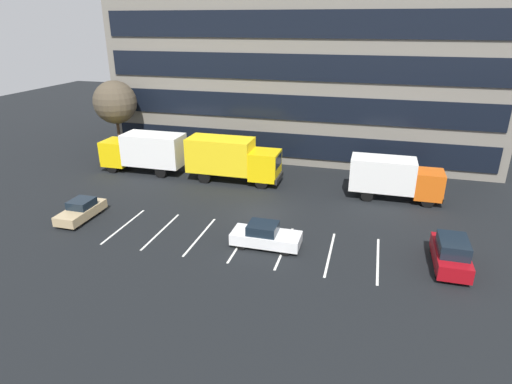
{
  "coord_description": "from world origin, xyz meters",
  "views": [
    {
      "loc": [
        7.32,
        -27.38,
        13.05
      ],
      "look_at": [
        -0.43,
        0.59,
        1.4
      ],
      "focal_mm": 30.03,
      "sensor_mm": 36.0,
      "label": 1
    }
  ],
  "objects_px": {
    "box_truck_yellow_all": "(232,158)",
    "suv_maroon": "(451,253)",
    "sedan_white": "(265,236)",
    "box_truck_orange": "(394,177)",
    "sedan_tan": "(81,210)",
    "bare_tree": "(115,102)",
    "box_truck_yellow": "(144,151)"
  },
  "relations": [
    {
      "from": "suv_maroon",
      "to": "sedan_white",
      "type": "xyz_separation_m",
      "value": [
        -10.66,
        -0.39,
        -0.19
      ]
    },
    {
      "from": "box_truck_orange",
      "to": "box_truck_yellow",
      "type": "relative_size",
      "value": 0.9
    },
    {
      "from": "box_truck_yellow",
      "to": "suv_maroon",
      "type": "xyz_separation_m",
      "value": [
        24.82,
        -10.36,
        -1.13
      ]
    },
    {
      "from": "box_truck_orange",
      "to": "sedan_white",
      "type": "xyz_separation_m",
      "value": [
        -7.69,
        -10.03,
        -1.12
      ]
    },
    {
      "from": "box_truck_orange",
      "to": "sedan_tan",
      "type": "relative_size",
      "value": 1.81
    },
    {
      "from": "sedan_tan",
      "to": "bare_tree",
      "type": "distance_m",
      "value": 15.21
    },
    {
      "from": "box_truck_yellow_all",
      "to": "suv_maroon",
      "type": "xyz_separation_m",
      "value": [
        16.34,
        -10.18,
        -1.21
      ]
    },
    {
      "from": "sedan_white",
      "to": "box_truck_orange",
      "type": "bearing_deg",
      "value": 52.52
    },
    {
      "from": "box_truck_orange",
      "to": "sedan_tan",
      "type": "height_order",
      "value": "box_truck_orange"
    },
    {
      "from": "box_truck_orange",
      "to": "box_truck_yellow",
      "type": "distance_m",
      "value": 21.86
    },
    {
      "from": "box_truck_yellow_all",
      "to": "box_truck_orange",
      "type": "height_order",
      "value": "box_truck_yellow_all"
    },
    {
      "from": "sedan_tan",
      "to": "bare_tree",
      "type": "height_order",
      "value": "bare_tree"
    },
    {
      "from": "suv_maroon",
      "to": "sedan_white",
      "type": "height_order",
      "value": "suv_maroon"
    },
    {
      "from": "sedan_tan",
      "to": "box_truck_yellow",
      "type": "bearing_deg",
      "value": 93.73
    },
    {
      "from": "box_truck_yellow_all",
      "to": "box_truck_orange",
      "type": "relative_size",
      "value": 1.15
    },
    {
      "from": "sedan_white",
      "to": "bare_tree",
      "type": "distance_m",
      "value": 23.7
    },
    {
      "from": "suv_maroon",
      "to": "sedan_tan",
      "type": "height_order",
      "value": "suv_maroon"
    },
    {
      "from": "box_truck_yellow_all",
      "to": "sedan_tan",
      "type": "height_order",
      "value": "box_truck_yellow_all"
    },
    {
      "from": "box_truck_yellow_all",
      "to": "box_truck_orange",
      "type": "xyz_separation_m",
      "value": [
        13.37,
        -0.54,
        -0.27
      ]
    },
    {
      "from": "box_truck_orange",
      "to": "sedan_tan",
      "type": "xyz_separation_m",
      "value": [
        -21.17,
        -9.64,
        -1.18
      ]
    },
    {
      "from": "sedan_tan",
      "to": "suv_maroon",
      "type": "bearing_deg",
      "value": -0.01
    },
    {
      "from": "box_truck_yellow_all",
      "to": "bare_tree",
      "type": "height_order",
      "value": "bare_tree"
    },
    {
      "from": "box_truck_yellow",
      "to": "sedan_tan",
      "type": "distance_m",
      "value": 10.47
    },
    {
      "from": "box_truck_yellow_all",
      "to": "suv_maroon",
      "type": "height_order",
      "value": "box_truck_yellow_all"
    },
    {
      "from": "box_truck_yellow_all",
      "to": "bare_tree",
      "type": "xyz_separation_m",
      "value": [
        -12.94,
        3.24,
        3.57
      ]
    },
    {
      "from": "box_truck_orange",
      "to": "bare_tree",
      "type": "bearing_deg",
      "value": 171.84
    },
    {
      "from": "box_truck_orange",
      "to": "suv_maroon",
      "type": "height_order",
      "value": "box_truck_orange"
    },
    {
      "from": "box_truck_yellow_all",
      "to": "box_truck_yellow",
      "type": "height_order",
      "value": "box_truck_yellow_all"
    },
    {
      "from": "suv_maroon",
      "to": "sedan_white",
      "type": "relative_size",
      "value": 0.98
    },
    {
      "from": "box_truck_yellow_all",
      "to": "box_truck_orange",
      "type": "distance_m",
      "value": 13.39
    },
    {
      "from": "box_truck_yellow_all",
      "to": "suv_maroon",
      "type": "distance_m",
      "value": 19.29
    },
    {
      "from": "box_truck_yellow",
      "to": "suv_maroon",
      "type": "relative_size",
      "value": 1.88
    }
  ]
}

